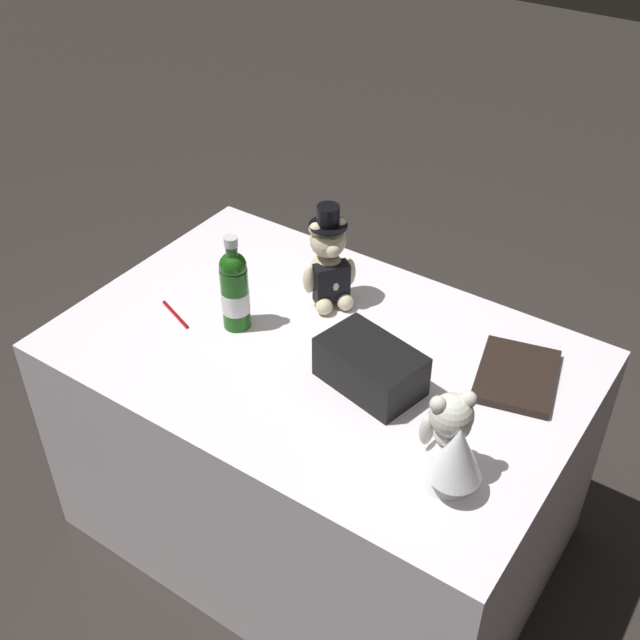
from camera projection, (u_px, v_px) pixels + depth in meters
ground_plane at (320, 524)px, 2.68m from camera, size 12.00×12.00×0.00m
reception_table at (320, 445)px, 2.44m from camera, size 1.43×0.94×0.77m
teddy_bear_groom at (329, 265)px, 2.31m from camera, size 0.15×0.15×0.32m
teddy_bear_bride at (450, 445)px, 1.77m from camera, size 0.21×0.21×0.25m
champagne_bottle at (235, 289)px, 2.22m from camera, size 0.08×0.08×0.29m
signing_pen at (175, 313)px, 2.33m from camera, size 0.15×0.06×0.01m
gift_case_black at (370, 367)px, 2.06m from camera, size 0.30×0.22×0.12m
guestbook at (517, 376)px, 2.10m from camera, size 0.26×0.30×0.02m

